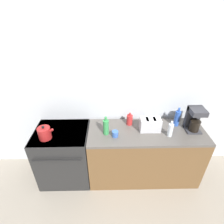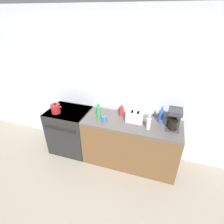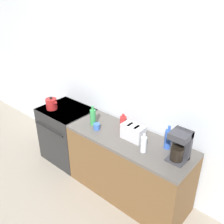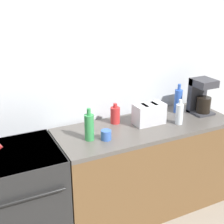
{
  "view_description": "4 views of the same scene",
  "coord_description": "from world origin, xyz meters",
  "px_view_note": "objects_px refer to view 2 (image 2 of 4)",
  "views": [
    {
      "loc": [
        0.06,
        -1.62,
        2.41
      ],
      "look_at": [
        0.1,
        0.41,
        1.14
      ],
      "focal_mm": 28.0,
      "sensor_mm": 36.0,
      "label": 1
    },
    {
      "loc": [
        1.03,
        -2.11,
        2.48
      ],
      "look_at": [
        0.23,
        0.34,
        1.0
      ],
      "focal_mm": 28.0,
      "sensor_mm": 36.0,
      "label": 2
    },
    {
      "loc": [
        2.11,
        -1.76,
        2.58
      ],
      "look_at": [
        0.25,
        0.37,
        1.11
      ],
      "focal_mm": 40.0,
      "sensor_mm": 36.0,
      "label": 3
    },
    {
      "loc": [
        -0.84,
        -1.87,
        2.03
      ],
      "look_at": [
        0.25,
        0.34,
        1.06
      ],
      "focal_mm": 50.0,
      "sensor_mm": 36.0,
      "label": 4
    }
  ],
  "objects_px": {
    "bottle_blue": "(161,116)",
    "coffee_maker": "(174,118)",
    "kettle": "(56,109)",
    "bottle_clear": "(149,123)",
    "bottle_green": "(99,112)",
    "toaster": "(135,117)",
    "stove": "(71,130)",
    "cup_blue": "(104,119)",
    "bottle_red": "(121,111)"
  },
  "relations": [
    {
      "from": "bottle_blue",
      "to": "bottle_clear",
      "type": "distance_m",
      "value": 0.29
    },
    {
      "from": "kettle",
      "to": "bottle_clear",
      "type": "distance_m",
      "value": 1.66
    },
    {
      "from": "kettle",
      "to": "coffee_maker",
      "type": "height_order",
      "value": "coffee_maker"
    },
    {
      "from": "bottle_clear",
      "to": "bottle_green",
      "type": "height_order",
      "value": "bottle_green"
    },
    {
      "from": "stove",
      "to": "bottle_blue",
      "type": "distance_m",
      "value": 1.75
    },
    {
      "from": "kettle",
      "to": "bottle_red",
      "type": "bearing_deg",
      "value": 14.24
    },
    {
      "from": "coffee_maker",
      "to": "bottle_clear",
      "type": "xyz_separation_m",
      "value": [
        -0.36,
        -0.14,
        -0.08
      ]
    },
    {
      "from": "toaster",
      "to": "bottle_red",
      "type": "distance_m",
      "value": 0.31
    },
    {
      "from": "toaster",
      "to": "bottle_green",
      "type": "bearing_deg",
      "value": -173.83
    },
    {
      "from": "cup_blue",
      "to": "bottle_red",
      "type": "bearing_deg",
      "value": 51.03
    },
    {
      "from": "bottle_blue",
      "to": "coffee_maker",
      "type": "bearing_deg",
      "value": -27.17
    },
    {
      "from": "toaster",
      "to": "bottle_red",
      "type": "bearing_deg",
      "value": 151.25
    },
    {
      "from": "stove",
      "to": "bottle_blue",
      "type": "bearing_deg",
      "value": 4.43
    },
    {
      "from": "bottle_red",
      "to": "cup_blue",
      "type": "xyz_separation_m",
      "value": [
        -0.22,
        -0.27,
        -0.04
      ]
    },
    {
      "from": "kettle",
      "to": "bottle_clear",
      "type": "relative_size",
      "value": 0.88
    },
    {
      "from": "kettle",
      "to": "bottle_green",
      "type": "bearing_deg",
      "value": 5.42
    },
    {
      "from": "toaster",
      "to": "bottle_clear",
      "type": "xyz_separation_m",
      "value": [
        0.24,
        -0.13,
        0.0
      ]
    },
    {
      "from": "kettle",
      "to": "coffee_maker",
      "type": "distance_m",
      "value": 2.03
    },
    {
      "from": "toaster",
      "to": "cup_blue",
      "type": "height_order",
      "value": "toaster"
    },
    {
      "from": "bottle_red",
      "to": "cup_blue",
      "type": "bearing_deg",
      "value": -128.97
    },
    {
      "from": "coffee_maker",
      "to": "bottle_green",
      "type": "relative_size",
      "value": 1.27
    },
    {
      "from": "coffee_maker",
      "to": "bottle_green",
      "type": "distance_m",
      "value": 1.22
    },
    {
      "from": "bottle_clear",
      "to": "bottle_green",
      "type": "bearing_deg",
      "value": 175.94
    },
    {
      "from": "cup_blue",
      "to": "toaster",
      "type": "bearing_deg",
      "value": 14.24
    },
    {
      "from": "kettle",
      "to": "bottle_green",
      "type": "distance_m",
      "value": 0.81
    },
    {
      "from": "stove",
      "to": "cup_blue",
      "type": "xyz_separation_m",
      "value": [
        0.76,
        -0.11,
        0.47
      ]
    },
    {
      "from": "bottle_red",
      "to": "cup_blue",
      "type": "height_order",
      "value": "bottle_red"
    },
    {
      "from": "bottle_red",
      "to": "bottle_clear",
      "type": "distance_m",
      "value": 0.58
    },
    {
      "from": "bottle_blue",
      "to": "bottle_green",
      "type": "relative_size",
      "value": 1.07
    },
    {
      "from": "kettle",
      "to": "cup_blue",
      "type": "distance_m",
      "value": 0.93
    },
    {
      "from": "stove",
      "to": "cup_blue",
      "type": "height_order",
      "value": "cup_blue"
    },
    {
      "from": "stove",
      "to": "bottle_clear",
      "type": "height_order",
      "value": "bottle_clear"
    },
    {
      "from": "stove",
      "to": "bottle_clear",
      "type": "distance_m",
      "value": 1.59
    },
    {
      "from": "toaster",
      "to": "bottle_blue",
      "type": "distance_m",
      "value": 0.43
    },
    {
      "from": "kettle",
      "to": "bottle_green",
      "type": "height_order",
      "value": "bottle_green"
    },
    {
      "from": "stove",
      "to": "coffee_maker",
      "type": "bearing_deg",
      "value": 0.89
    },
    {
      "from": "bottle_blue",
      "to": "bottle_red",
      "type": "relative_size",
      "value": 1.55
    },
    {
      "from": "toaster",
      "to": "bottle_blue",
      "type": "xyz_separation_m",
      "value": [
        0.41,
        0.11,
        0.03
      ]
    },
    {
      "from": "stove",
      "to": "toaster",
      "type": "bearing_deg",
      "value": 0.78
    },
    {
      "from": "bottle_red",
      "to": "bottle_green",
      "type": "relative_size",
      "value": 0.69
    },
    {
      "from": "toaster",
      "to": "coffee_maker",
      "type": "relative_size",
      "value": 0.81
    },
    {
      "from": "bottle_clear",
      "to": "cup_blue",
      "type": "xyz_separation_m",
      "value": [
        -0.73,
        0.0,
        -0.06
      ]
    },
    {
      "from": "kettle",
      "to": "toaster",
      "type": "xyz_separation_m",
      "value": [
        1.41,
        0.14,
        0.01
      ]
    },
    {
      "from": "bottle_green",
      "to": "toaster",
      "type": "bearing_deg",
      "value": 6.17
    },
    {
      "from": "stove",
      "to": "bottle_red",
      "type": "height_order",
      "value": "bottle_red"
    },
    {
      "from": "toaster",
      "to": "stove",
      "type": "bearing_deg",
      "value": -179.22
    },
    {
      "from": "bottle_clear",
      "to": "cup_blue",
      "type": "bearing_deg",
      "value": 179.8
    },
    {
      "from": "kettle",
      "to": "coffee_maker",
      "type": "relative_size",
      "value": 0.6
    },
    {
      "from": "stove",
      "to": "kettle",
      "type": "relative_size",
      "value": 4.28
    },
    {
      "from": "kettle",
      "to": "bottle_red",
      "type": "xyz_separation_m",
      "value": [
        1.14,
        0.29,
        -0.0
      ]
    }
  ]
}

